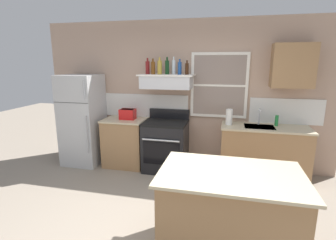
{
  "coord_description": "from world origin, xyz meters",
  "views": [
    {
      "loc": [
        0.83,
        -2.49,
        1.97
      ],
      "look_at": [
        -0.05,
        1.2,
        1.1
      ],
      "focal_mm": 27.48,
      "sensor_mm": 36.0,
      "label": 1
    }
  ],
  "objects_px": {
    "bottle_amber_wine": "(153,68)",
    "bottle_dark_green_wine": "(167,67)",
    "toaster": "(128,114)",
    "refrigerator": "(83,120)",
    "bottle_blue_liqueur": "(180,68)",
    "bottle_champagne_gold_foil": "(160,67)",
    "bottle_brown_stout": "(187,69)",
    "stove_range": "(166,145)",
    "bottle_clear_tall": "(174,67)",
    "dish_soap_bottle": "(277,121)",
    "kitchen_island": "(229,214)",
    "paper_towel_roll": "(229,117)",
    "bottle_red_label_wine": "(148,67)"
  },
  "relations": [
    {
      "from": "bottle_dark_green_wine",
      "to": "bottle_clear_tall",
      "type": "relative_size",
      "value": 0.98
    },
    {
      "from": "bottle_blue_liqueur",
      "to": "bottle_brown_stout",
      "type": "height_order",
      "value": "bottle_blue_liqueur"
    },
    {
      "from": "bottle_champagne_gold_foil",
      "to": "bottle_clear_tall",
      "type": "bearing_deg",
      "value": 15.14
    },
    {
      "from": "bottle_champagne_gold_foil",
      "to": "bottle_brown_stout",
      "type": "distance_m",
      "value": 0.48
    },
    {
      "from": "stove_range",
      "to": "kitchen_island",
      "type": "distance_m",
      "value": 2.26
    },
    {
      "from": "bottle_amber_wine",
      "to": "dish_soap_bottle",
      "type": "bearing_deg",
      "value": 1.96
    },
    {
      "from": "bottle_champagne_gold_foil",
      "to": "bottle_blue_liqueur",
      "type": "xyz_separation_m",
      "value": [
        0.36,
        0.01,
        -0.01
      ]
    },
    {
      "from": "bottle_red_label_wine",
      "to": "bottle_dark_green_wine",
      "type": "height_order",
      "value": "bottle_dark_green_wine"
    },
    {
      "from": "bottle_dark_green_wine",
      "to": "bottle_clear_tall",
      "type": "xyz_separation_m",
      "value": [
        0.11,
        0.04,
        0.0
      ]
    },
    {
      "from": "bottle_red_label_wine",
      "to": "bottle_blue_liqueur",
      "type": "distance_m",
      "value": 0.59
    },
    {
      "from": "stove_range",
      "to": "bottle_champagne_gold_foil",
      "type": "height_order",
      "value": "bottle_champagne_gold_foil"
    },
    {
      "from": "bottle_amber_wine",
      "to": "bottle_champagne_gold_foil",
      "type": "xyz_separation_m",
      "value": [
        0.12,
        0.01,
        0.01
      ]
    },
    {
      "from": "bottle_champagne_gold_foil",
      "to": "kitchen_island",
      "type": "relative_size",
      "value": 0.21
    },
    {
      "from": "paper_towel_roll",
      "to": "kitchen_island",
      "type": "distance_m",
      "value": 2.07
    },
    {
      "from": "bottle_dark_green_wine",
      "to": "paper_towel_roll",
      "type": "distance_m",
      "value": 1.38
    },
    {
      "from": "dish_soap_bottle",
      "to": "bottle_blue_liqueur",
      "type": "bearing_deg",
      "value": -178.2
    },
    {
      "from": "bottle_amber_wine",
      "to": "bottle_clear_tall",
      "type": "relative_size",
      "value": 0.9
    },
    {
      "from": "bottle_clear_tall",
      "to": "dish_soap_bottle",
      "type": "distance_m",
      "value": 1.97
    },
    {
      "from": "refrigerator",
      "to": "toaster",
      "type": "distance_m",
      "value": 0.92
    },
    {
      "from": "refrigerator",
      "to": "bottle_clear_tall",
      "type": "xyz_separation_m",
      "value": [
        1.76,
        0.17,
        1.01
      ]
    },
    {
      "from": "dish_soap_bottle",
      "to": "bottle_clear_tall",
      "type": "bearing_deg",
      "value": 179.83
    },
    {
      "from": "paper_towel_roll",
      "to": "kitchen_island",
      "type": "xyz_separation_m",
      "value": [
        0.03,
        -1.99,
        -0.59
      ]
    },
    {
      "from": "refrigerator",
      "to": "bottle_dark_green_wine",
      "type": "relative_size",
      "value": 5.82
    },
    {
      "from": "toaster",
      "to": "stove_range",
      "type": "bearing_deg",
      "value": -3.51
    },
    {
      "from": "bottle_blue_liqueur",
      "to": "bottle_red_label_wine",
      "type": "bearing_deg",
      "value": 177.64
    },
    {
      "from": "toaster",
      "to": "bottle_brown_stout",
      "type": "xyz_separation_m",
      "value": [
        1.1,
        0.02,
        0.84
      ]
    },
    {
      "from": "bottle_dark_green_wine",
      "to": "bottle_blue_liqueur",
      "type": "relative_size",
      "value": 1.13
    },
    {
      "from": "paper_towel_roll",
      "to": "bottle_champagne_gold_foil",
      "type": "bearing_deg",
      "value": 178.1
    },
    {
      "from": "bottle_blue_liqueur",
      "to": "kitchen_island",
      "type": "relative_size",
      "value": 0.19
    },
    {
      "from": "toaster",
      "to": "refrigerator",
      "type": "bearing_deg",
      "value": -175.68
    },
    {
      "from": "stove_range",
      "to": "bottle_blue_liqueur",
      "type": "relative_size",
      "value": 4.15
    },
    {
      "from": "refrigerator",
      "to": "kitchen_island",
      "type": "height_order",
      "value": "refrigerator"
    },
    {
      "from": "toaster",
      "to": "stove_range",
      "type": "distance_m",
      "value": 0.92
    },
    {
      "from": "refrigerator",
      "to": "paper_towel_roll",
      "type": "distance_m",
      "value": 2.76
    },
    {
      "from": "bottle_brown_stout",
      "to": "bottle_blue_liqueur",
      "type": "bearing_deg",
      "value": 172.48
    },
    {
      "from": "bottle_brown_stout",
      "to": "kitchen_island",
      "type": "distance_m",
      "value": 2.57
    },
    {
      "from": "bottle_champagne_gold_foil",
      "to": "bottle_blue_liqueur",
      "type": "distance_m",
      "value": 0.36
    },
    {
      "from": "toaster",
      "to": "bottle_blue_liqueur",
      "type": "xyz_separation_m",
      "value": [
        0.97,
        0.04,
        0.85
      ]
    },
    {
      "from": "bottle_champagne_gold_foil",
      "to": "bottle_red_label_wine",
      "type": "bearing_deg",
      "value": 172.22
    },
    {
      "from": "bottle_clear_tall",
      "to": "bottle_brown_stout",
      "type": "bearing_deg",
      "value": -16.73
    },
    {
      "from": "bottle_amber_wine",
      "to": "bottle_dark_green_wine",
      "type": "bearing_deg",
      "value": 8.5
    },
    {
      "from": "bottle_amber_wine",
      "to": "bottle_brown_stout",
      "type": "relative_size",
      "value": 1.13
    },
    {
      "from": "bottle_blue_liqueur",
      "to": "paper_towel_roll",
      "type": "height_order",
      "value": "bottle_blue_liqueur"
    },
    {
      "from": "bottle_amber_wine",
      "to": "bottle_dark_green_wine",
      "type": "xyz_separation_m",
      "value": [
        0.25,
        0.04,
        0.01
      ]
    },
    {
      "from": "refrigerator",
      "to": "stove_range",
      "type": "height_order",
      "value": "refrigerator"
    },
    {
      "from": "bottle_champagne_gold_foil",
      "to": "paper_towel_roll",
      "type": "bearing_deg",
      "value": -1.9
    },
    {
      "from": "dish_soap_bottle",
      "to": "bottle_red_label_wine",
      "type": "bearing_deg",
      "value": -179.29
    },
    {
      "from": "bottle_clear_tall",
      "to": "bottle_dark_green_wine",
      "type": "bearing_deg",
      "value": -159.46
    },
    {
      "from": "bottle_dark_green_wine",
      "to": "bottle_brown_stout",
      "type": "height_order",
      "value": "bottle_dark_green_wine"
    },
    {
      "from": "bottle_dark_green_wine",
      "to": "dish_soap_bottle",
      "type": "height_order",
      "value": "bottle_dark_green_wine"
    }
  ]
}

